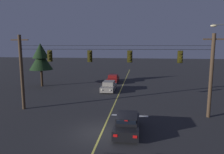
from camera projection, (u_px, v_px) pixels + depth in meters
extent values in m
plane|color=#28282B|center=(102.00, 133.00, 15.53)|extent=(180.00, 180.00, 0.00)
cube|color=#D1C64C|center=(117.00, 97.00, 26.09)|extent=(0.14, 60.00, 0.01)
cube|color=silver|center=(130.00, 116.00, 19.38)|extent=(3.40, 0.36, 0.01)
cylinder|color=#423021|center=(22.00, 73.00, 20.86)|extent=(0.32, 0.32, 7.54)
cube|color=#423021|center=(20.00, 40.00, 20.36)|extent=(1.80, 0.12, 0.12)
cylinder|color=slate|center=(20.00, 43.00, 20.41)|extent=(0.12, 0.12, 0.18)
cylinder|color=#423021|center=(211.00, 76.00, 18.43)|extent=(0.32, 0.32, 7.54)
cube|color=#423021|center=(214.00, 39.00, 17.93)|extent=(1.80, 0.12, 0.12)
cylinder|color=slate|center=(214.00, 43.00, 17.99)|extent=(0.12, 0.12, 0.18)
cylinder|color=black|center=(111.00, 49.00, 19.28)|extent=(18.10, 0.03, 0.03)
cylinder|color=black|center=(111.00, 46.00, 19.23)|extent=(18.10, 0.02, 0.02)
cylinder|color=black|center=(49.00, 50.00, 20.11)|extent=(0.04, 0.04, 0.18)
cube|color=#332D0A|center=(49.00, 56.00, 20.19)|extent=(0.32, 0.26, 0.96)
cube|color=#332D0A|center=(50.00, 56.00, 20.34)|extent=(0.48, 0.03, 1.12)
sphere|color=#380A0A|center=(49.00, 53.00, 19.99)|extent=(0.17, 0.17, 0.17)
cylinder|color=#332D0A|center=(48.00, 53.00, 19.95)|extent=(0.20, 0.10, 0.20)
sphere|color=orange|center=(49.00, 56.00, 20.04)|extent=(0.17, 0.17, 0.17)
cylinder|color=#332D0A|center=(48.00, 56.00, 19.99)|extent=(0.20, 0.10, 0.20)
sphere|color=black|center=(49.00, 59.00, 20.08)|extent=(0.17, 0.17, 0.17)
cylinder|color=#332D0A|center=(49.00, 59.00, 20.03)|extent=(0.20, 0.10, 0.20)
cylinder|color=black|center=(89.00, 50.00, 19.57)|extent=(0.04, 0.04, 0.18)
cube|color=#332D0A|center=(89.00, 56.00, 19.66)|extent=(0.32, 0.26, 0.96)
cube|color=#332D0A|center=(90.00, 56.00, 19.80)|extent=(0.48, 0.03, 1.12)
sphere|color=#380A0A|center=(89.00, 53.00, 19.46)|extent=(0.17, 0.17, 0.17)
cylinder|color=#332D0A|center=(89.00, 53.00, 19.41)|extent=(0.20, 0.10, 0.20)
sphere|color=orange|center=(89.00, 56.00, 19.50)|extent=(0.17, 0.17, 0.17)
cylinder|color=#332D0A|center=(89.00, 56.00, 19.45)|extent=(0.20, 0.10, 0.20)
sphere|color=black|center=(89.00, 59.00, 19.54)|extent=(0.17, 0.17, 0.17)
cylinder|color=#332D0A|center=(89.00, 59.00, 19.50)|extent=(0.20, 0.10, 0.20)
cylinder|color=black|center=(130.00, 50.00, 19.06)|extent=(0.04, 0.04, 0.18)
cube|color=#332D0A|center=(130.00, 57.00, 19.15)|extent=(0.32, 0.26, 0.96)
cube|color=#332D0A|center=(130.00, 57.00, 19.29)|extent=(0.48, 0.03, 1.12)
sphere|color=#380A0A|center=(130.00, 54.00, 18.94)|extent=(0.17, 0.17, 0.17)
cylinder|color=#332D0A|center=(130.00, 53.00, 18.90)|extent=(0.20, 0.10, 0.20)
sphere|color=orange|center=(130.00, 57.00, 18.99)|extent=(0.17, 0.17, 0.17)
cylinder|color=#332D0A|center=(130.00, 56.00, 18.94)|extent=(0.20, 0.10, 0.20)
sphere|color=black|center=(130.00, 60.00, 19.03)|extent=(0.17, 0.17, 0.17)
cylinder|color=#332D0A|center=(130.00, 59.00, 18.99)|extent=(0.20, 0.10, 0.20)
cylinder|color=black|center=(181.00, 51.00, 18.45)|extent=(0.04, 0.04, 0.18)
cube|color=#332D0A|center=(180.00, 57.00, 18.54)|extent=(0.32, 0.26, 0.96)
cube|color=#332D0A|center=(180.00, 57.00, 18.68)|extent=(0.48, 0.03, 1.12)
sphere|color=#380A0A|center=(181.00, 54.00, 18.34)|extent=(0.17, 0.17, 0.17)
cylinder|color=#332D0A|center=(181.00, 53.00, 18.29)|extent=(0.20, 0.10, 0.20)
sphere|color=orange|center=(181.00, 57.00, 18.38)|extent=(0.17, 0.17, 0.17)
cylinder|color=#332D0A|center=(181.00, 57.00, 18.34)|extent=(0.20, 0.10, 0.20)
sphere|color=black|center=(181.00, 60.00, 18.42)|extent=(0.17, 0.17, 0.17)
cylinder|color=#332D0A|center=(181.00, 60.00, 18.38)|extent=(0.20, 0.10, 0.20)
cube|color=black|center=(127.00, 125.00, 15.72)|extent=(1.80, 4.30, 0.68)
cube|color=black|center=(127.00, 118.00, 15.51)|extent=(1.51, 2.15, 0.54)
cube|color=black|center=(128.00, 114.00, 16.43)|extent=(1.40, 0.21, 0.48)
cube|color=black|center=(126.00, 123.00, 14.47)|extent=(1.37, 0.18, 0.46)
cylinder|color=black|center=(119.00, 121.00, 17.16)|extent=(0.22, 0.64, 0.64)
cylinder|color=black|center=(138.00, 122.00, 16.95)|extent=(0.22, 0.64, 0.64)
cylinder|color=black|center=(115.00, 134.00, 14.55)|extent=(0.22, 0.64, 0.64)
cylinder|color=black|center=(137.00, 136.00, 14.34)|extent=(0.22, 0.64, 0.64)
cube|color=red|center=(115.00, 136.00, 13.67)|extent=(0.28, 0.03, 0.18)
cube|color=red|center=(135.00, 137.00, 13.50)|extent=(0.28, 0.03, 0.18)
cube|color=red|center=(126.00, 121.00, 14.33)|extent=(0.24, 0.04, 0.06)
cube|color=gray|center=(109.00, 87.00, 29.82)|extent=(1.80, 4.30, 0.68)
cube|color=gray|center=(109.00, 83.00, 29.85)|extent=(1.51, 2.15, 0.54)
cube|color=black|center=(108.00, 84.00, 28.93)|extent=(1.40, 0.21, 0.48)
cube|color=black|center=(110.00, 82.00, 30.89)|extent=(1.37, 0.18, 0.46)
cylinder|color=black|center=(113.00, 91.00, 28.44)|extent=(0.22, 0.64, 0.64)
cylinder|color=black|center=(102.00, 90.00, 28.65)|extent=(0.22, 0.64, 0.64)
cylinder|color=black|center=(115.00, 87.00, 31.05)|extent=(0.22, 0.64, 0.64)
cylinder|color=black|center=(105.00, 87.00, 31.26)|extent=(0.22, 0.64, 0.64)
sphere|color=white|center=(110.00, 90.00, 27.61)|extent=(0.20, 0.20, 0.20)
sphere|color=white|center=(102.00, 90.00, 27.76)|extent=(0.20, 0.20, 0.20)
cube|color=maroon|center=(113.00, 79.00, 36.65)|extent=(1.80, 4.30, 0.68)
cube|color=maroon|center=(113.00, 76.00, 36.67)|extent=(1.51, 2.15, 0.54)
cube|color=black|center=(112.00, 77.00, 35.75)|extent=(1.40, 0.21, 0.48)
cube|color=black|center=(114.00, 75.00, 37.71)|extent=(1.37, 0.18, 0.46)
cylinder|color=black|center=(117.00, 82.00, 35.26)|extent=(0.22, 0.64, 0.64)
cylinder|color=black|center=(107.00, 82.00, 35.48)|extent=(0.22, 0.64, 0.64)
cylinder|color=black|center=(118.00, 79.00, 37.88)|extent=(0.22, 0.64, 0.64)
cylinder|color=black|center=(110.00, 79.00, 38.09)|extent=(0.22, 0.64, 0.64)
sphere|color=white|center=(115.00, 81.00, 34.44)|extent=(0.20, 0.20, 0.20)
sphere|color=white|center=(108.00, 81.00, 34.59)|extent=(0.20, 0.20, 0.20)
cylinder|color=#4C4F54|center=(224.00, 24.00, 18.38)|extent=(1.80, 0.10, 0.10)
ellipsoid|color=beige|center=(214.00, 26.00, 18.51)|extent=(0.56, 0.30, 0.22)
cylinder|color=#332316|center=(42.00, 77.00, 33.07)|extent=(0.36, 0.36, 2.95)
cone|color=black|center=(41.00, 60.00, 32.66)|extent=(3.63, 3.63, 2.90)
cone|color=black|center=(40.00, 51.00, 32.43)|extent=(2.54, 2.54, 2.36)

